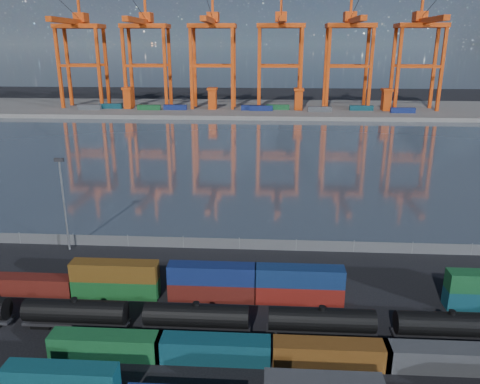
{
  "coord_description": "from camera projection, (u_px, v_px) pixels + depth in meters",
  "views": [
    {
      "loc": [
        4.81,
        -47.76,
        34.64
      ],
      "look_at": [
        0.0,
        30.0,
        10.0
      ],
      "focal_mm": 35.0,
      "sensor_mm": 36.0,
      "label": 1
    }
  ],
  "objects": [
    {
      "name": "ground",
      "position": [
        225.0,
        346.0,
        56.18
      ],
      "size": [
        700.0,
        700.0,
        0.0
      ],
      "primitive_type": "plane",
      "color": "black",
      "rests_on": "ground"
    },
    {
      "name": "harbor_water",
      "position": [
        254.0,
        153.0,
        156.1
      ],
      "size": [
        700.0,
        700.0,
        0.0
      ],
      "primitive_type": "plane",
      "color": "#323C48",
      "rests_on": "ground"
    },
    {
      "name": "far_quay",
      "position": [
        260.0,
        109.0,
        255.72
      ],
      "size": [
        700.0,
        70.0,
        2.0
      ],
      "primitive_type": "cube",
      "color": "#514F4C",
      "rests_on": "ground"
    },
    {
      "name": "container_row_mid",
      "position": [
        316.0,
        350.0,
        52.54
      ],
      "size": [
        141.3,
        2.65,
        5.64
      ],
      "color": "#414447",
      "rests_on": "ground"
    },
    {
      "name": "container_row_north",
      "position": [
        300.0,
        288.0,
        65.24
      ],
      "size": [
        129.22,
        2.51,
        5.36
      ],
      "color": "navy",
      "rests_on": "ground"
    },
    {
      "name": "tanker_string",
      "position": [
        321.0,
        321.0,
        57.56
      ],
      "size": [
        137.54,
        2.91,
        4.16
      ],
      "color": "black",
      "rests_on": "ground"
    },
    {
      "name": "waterfront_fence",
      "position": [
        239.0,
        244.0,
        82.53
      ],
      "size": [
        160.12,
        0.12,
        2.2
      ],
      "color": "#595B5E",
      "rests_on": "ground"
    },
    {
      "name": "yard_light_mast",
      "position": [
        64.0,
        200.0,
        79.89
      ],
      "size": [
        1.6,
        0.4,
        16.6
      ],
      "color": "slate",
      "rests_on": "ground"
    },
    {
      "name": "gantry_cranes",
      "position": [
        246.0,
        36.0,
        238.45
      ],
      "size": [
        199.28,
        46.61,
        63.12
      ],
      "color": "#C23D0D",
      "rests_on": "ground"
    },
    {
      "name": "quay_containers",
      "position": [
        239.0,
        108.0,
        241.84
      ],
      "size": [
        172.58,
        10.99,
        2.6
      ],
      "color": "navy",
      "rests_on": "far_quay"
    },
    {
      "name": "straddle_carriers",
      "position": [
        255.0,
        98.0,
        244.3
      ],
      "size": [
        140.0,
        7.0,
        11.1
      ],
      "color": "#C23D0D",
      "rests_on": "far_quay"
    }
  ]
}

